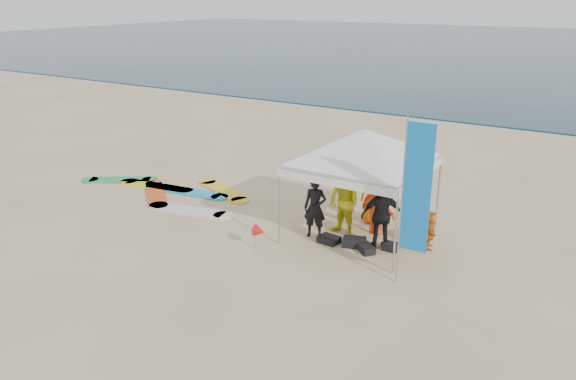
# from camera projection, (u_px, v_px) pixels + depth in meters

# --- Properties ---
(ground) EXTENTS (120.00, 120.00, 0.00)m
(ground) POSITION_uv_depth(u_px,v_px,m) (228.00, 274.00, 12.47)
(ground) COLOR beige
(ground) RESTS_ON ground
(ocean) EXTENTS (160.00, 84.00, 0.08)m
(ocean) POSITION_uv_depth(u_px,v_px,m) (566.00, 50.00, 60.62)
(ocean) COLOR #0C2633
(ocean) RESTS_ON ground
(shoreline_foam) EXTENTS (160.00, 1.20, 0.01)m
(shoreline_foam) POSITION_uv_depth(u_px,v_px,m) (458.00, 122.00, 27.08)
(shoreline_foam) COLOR silver
(shoreline_foam) RESTS_ON ground
(person_black_a) EXTENTS (0.65, 0.51, 1.58)m
(person_black_a) POSITION_uv_depth(u_px,v_px,m) (315.00, 208.00, 14.14)
(person_black_a) COLOR black
(person_black_a) RESTS_ON ground
(person_yellow) EXTENTS (1.06, 0.94, 1.83)m
(person_yellow) POSITION_uv_depth(u_px,v_px,m) (344.00, 202.00, 14.15)
(person_yellow) COLOR yellow
(person_yellow) RESTS_ON ground
(person_orange_a) EXTENTS (1.21, 0.91, 1.65)m
(person_orange_a) POSITION_uv_depth(u_px,v_px,m) (378.00, 204.00, 14.30)
(person_orange_a) COLOR red
(person_orange_a) RESTS_ON ground
(person_black_b) EXTENTS (1.07, 0.89, 1.72)m
(person_black_b) POSITION_uv_depth(u_px,v_px,m) (382.00, 216.00, 13.46)
(person_black_b) COLOR black
(person_black_b) RESTS_ON ground
(person_orange_b) EXTENTS (0.91, 0.65, 1.74)m
(person_orange_b) POSITION_uv_depth(u_px,v_px,m) (375.00, 193.00, 14.94)
(person_orange_b) COLOR #C76A11
(person_orange_b) RESTS_ON ground
(person_seated) EXTENTS (0.54, 0.93, 0.96)m
(person_seated) POSITION_uv_depth(u_px,v_px,m) (430.00, 230.00, 13.59)
(person_seated) COLOR #D75E13
(person_seated) RESTS_ON ground
(canopy_tent) EXTENTS (4.25, 4.25, 3.21)m
(canopy_tent) POSITION_uv_depth(u_px,v_px,m) (364.00, 129.00, 13.53)
(canopy_tent) COLOR #A5A5A8
(canopy_tent) RESTS_ON ground
(feather_flag) EXTENTS (0.61, 0.04, 3.65)m
(feather_flag) POSITION_uv_depth(u_px,v_px,m) (416.00, 191.00, 11.29)
(feather_flag) COLOR #A5A5A8
(feather_flag) RESTS_ON ground
(marker_pennant) EXTENTS (0.28, 0.28, 0.64)m
(marker_pennant) POSITION_uv_depth(u_px,v_px,m) (260.00, 231.00, 13.47)
(marker_pennant) COLOR #A5A5A8
(marker_pennant) RESTS_ON ground
(gear_pile) EXTENTS (1.95, 0.80, 0.22)m
(gear_pile) POSITION_uv_depth(u_px,v_px,m) (355.00, 243.00, 13.77)
(gear_pile) COLOR black
(gear_pile) RESTS_ON ground
(surfboard_spread) EXTENTS (5.88, 2.95, 0.07)m
(surfboard_spread) POSITION_uv_depth(u_px,v_px,m) (172.00, 192.00, 17.49)
(surfboard_spread) COLOR silver
(surfboard_spread) RESTS_ON ground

